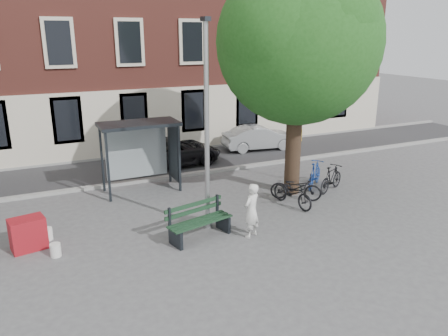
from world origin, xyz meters
name	(u,v)px	position (x,y,z in m)	size (l,w,h in m)	color
ground	(208,227)	(0.00, 0.00, 0.00)	(90.00, 90.00, 0.00)	#4C4C4F
road	(147,166)	(0.00, 7.00, 0.01)	(40.00, 4.00, 0.01)	#28282B
curb_near	(160,178)	(0.00, 5.00, 0.06)	(40.00, 0.25, 0.12)	gray
curb_far	(136,154)	(0.00, 9.00, 0.06)	(40.00, 0.25, 0.12)	gray
building_row	(109,7)	(0.00, 13.00, 7.00)	(30.00, 8.00, 14.00)	brown
lamppost	(207,138)	(0.00, 0.00, 2.78)	(0.28, 0.35, 6.11)	#9EA0A3
tree_right	(301,35)	(4.01, 1.38, 5.62)	(5.76, 5.60, 8.20)	black
bus_shelter	(149,140)	(-0.61, 4.11, 1.92)	(2.85, 1.45, 2.62)	#1E2328
painter	(252,211)	(0.89, -1.14, 0.81)	(0.59, 0.39, 1.62)	silver
bench	(199,223)	(-0.52, -0.57, 0.46)	(2.05, 1.07, 1.01)	#1E2328
bike_a	(296,187)	(3.71, 0.79, 0.47)	(0.63, 1.80, 0.94)	black
bike_b	(315,174)	(5.16, 1.68, 0.51)	(0.48, 1.69, 1.02)	navy
bike_c	(293,193)	(3.30, 0.37, 0.48)	(0.63, 1.82, 0.96)	black
bike_d	(331,178)	(5.43, 1.01, 0.50)	(0.47, 1.67, 1.00)	black
car_dark	(172,152)	(1.09, 6.75, 0.63)	(2.08, 4.50, 1.25)	black
car_silver	(259,138)	(6.03, 7.57, 0.61)	(1.30, 3.72, 1.23)	#939599
red_stand	(28,234)	(-5.01, 0.74, 0.45)	(0.90, 0.60, 0.90)	maroon
bucket_a	(56,250)	(-4.39, -0.01, 0.18)	(0.28, 0.28, 0.36)	silver
bucket_b	(48,234)	(-4.52, 1.12, 0.18)	(0.28, 0.28, 0.36)	white
notice_sign	(297,143)	(4.90, 2.58, 1.58)	(0.36, 0.13, 2.12)	#9EA0A3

